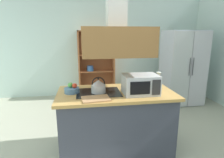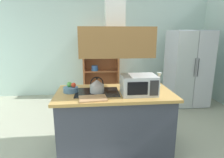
% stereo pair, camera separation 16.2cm
% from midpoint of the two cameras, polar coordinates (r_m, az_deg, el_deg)
% --- Properties ---
extents(ground_plane, '(7.80, 7.80, 0.00)m').
position_cam_midpoint_polar(ground_plane, '(2.86, 1.01, -22.69)').
color(ground_plane, '#999A87').
extents(wall_back, '(6.00, 0.12, 2.70)m').
position_cam_midpoint_polar(wall_back, '(5.31, -2.72, 9.88)').
color(wall_back, silver).
rests_on(wall_back, ground).
extents(kitchen_island, '(1.62, 0.85, 0.90)m').
position_cam_midpoint_polar(kitchen_island, '(2.81, 2.40, -12.62)').
color(kitchen_island, '#3B3F4C').
rests_on(kitchen_island, ground).
extents(range_hood, '(0.90, 0.70, 1.29)m').
position_cam_midpoint_polar(range_hood, '(2.52, 2.70, 14.05)').
color(range_hood, brown).
extents(refrigerator, '(0.90, 0.77, 1.77)m').
position_cam_midpoint_polar(refrigerator, '(4.89, 22.76, 3.00)').
color(refrigerator, '#B1B8C6').
rests_on(refrigerator, ground).
extents(dish_cabinet, '(0.96, 0.40, 1.77)m').
position_cam_midpoint_polar(dish_cabinet, '(5.16, -2.51, 3.45)').
color(dish_cabinet, '#99562F').
rests_on(dish_cabinet, ground).
extents(kettle, '(0.20, 0.20, 0.22)m').
position_cam_midpoint_polar(kettle, '(2.59, -2.80, -2.10)').
color(kettle, '#BBBBBE').
rests_on(kettle, kitchen_island).
extents(cutting_board, '(0.36, 0.27, 0.02)m').
position_cam_midpoint_polar(cutting_board, '(2.35, -3.84, -5.90)').
color(cutting_board, '#AD8055').
rests_on(cutting_board, kitchen_island).
extents(microwave, '(0.46, 0.35, 0.26)m').
position_cam_midpoint_polar(microwave, '(2.54, 9.91, -1.74)').
color(microwave, '#B7BABF').
rests_on(microwave, kitchen_island).
extents(wine_glass_on_counter, '(0.08, 0.08, 0.21)m').
position_cam_midpoint_polar(wine_glass_on_counter, '(3.03, 15.62, 0.86)').
color(wine_glass_on_counter, silver).
rests_on(wine_glass_on_counter, kitchen_island).
extents(fruit_bowl, '(0.20, 0.20, 0.14)m').
position_cam_midpoint_polar(fruit_bowl, '(2.66, -10.63, -2.91)').
color(fruit_bowl, '#4C7299').
rests_on(fruit_bowl, kitchen_island).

